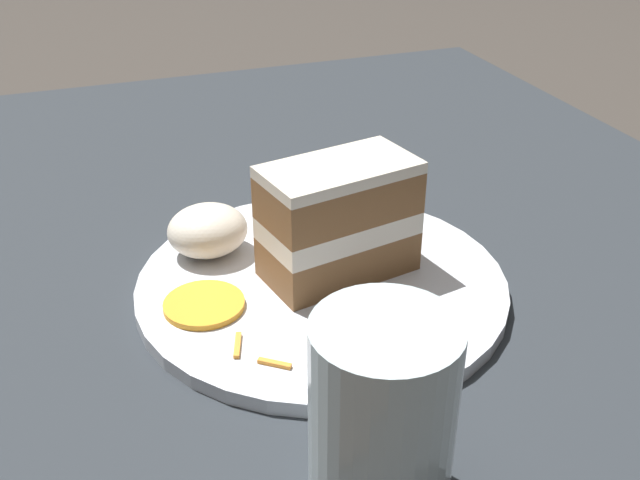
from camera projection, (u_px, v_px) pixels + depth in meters
ground_plane at (285, 334)px, 0.60m from camera, size 6.00×6.00×0.00m
dining_table at (285, 316)px, 0.60m from camera, size 0.97×1.18×0.04m
plate at (320, 282)px, 0.60m from camera, size 0.29×0.29×0.01m
cake_slice at (339, 220)px, 0.58m from camera, size 0.13×0.08×0.09m
cream_dollop at (208, 230)px, 0.61m from camera, size 0.07×0.06×0.04m
orange_garnish at (204, 305)px, 0.55m from camera, size 0.06×0.06×0.00m
carrot_shreds_scatter at (286, 297)px, 0.56m from camera, size 0.14×0.21×0.00m
drinking_glass at (381, 430)px, 0.39m from camera, size 0.08×0.08×0.12m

